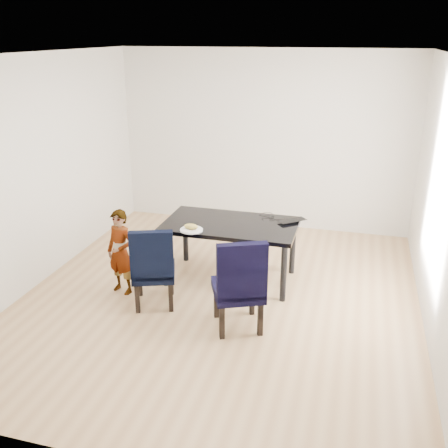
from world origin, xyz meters
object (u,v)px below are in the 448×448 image
(dining_table, at_px, (230,251))
(laptop, at_px, (290,220))
(chair_right, at_px, (238,282))
(chair_left, at_px, (154,265))
(child, at_px, (121,252))
(plate, at_px, (191,230))

(dining_table, xyz_separation_m, laptop, (0.68, 0.27, 0.39))
(dining_table, height_order, chair_right, chair_right)
(chair_left, distance_m, child, 0.50)
(chair_right, bearing_deg, laptop, 51.46)
(chair_left, height_order, chair_right, chair_right)
(chair_left, distance_m, laptop, 1.76)
(child, distance_m, laptop, 2.07)
(dining_table, bearing_deg, chair_right, -71.30)
(chair_left, height_order, plate, chair_left)
(plate, height_order, laptop, laptop)
(child, xyz_separation_m, plate, (0.77, 0.30, 0.25))
(dining_table, distance_m, chair_left, 1.06)
(plate, bearing_deg, dining_table, 42.63)
(laptop, bearing_deg, chair_left, -1.96)
(child, relative_size, laptop, 2.93)
(dining_table, xyz_separation_m, child, (-1.15, -0.65, 0.14))
(chair_right, height_order, laptop, chair_right)
(dining_table, height_order, child, child)
(plate, distance_m, laptop, 1.23)
(laptop, bearing_deg, dining_table, -18.82)
(chair_left, xyz_separation_m, chair_right, (1.02, -0.21, 0.04))
(chair_left, bearing_deg, plate, 37.20)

